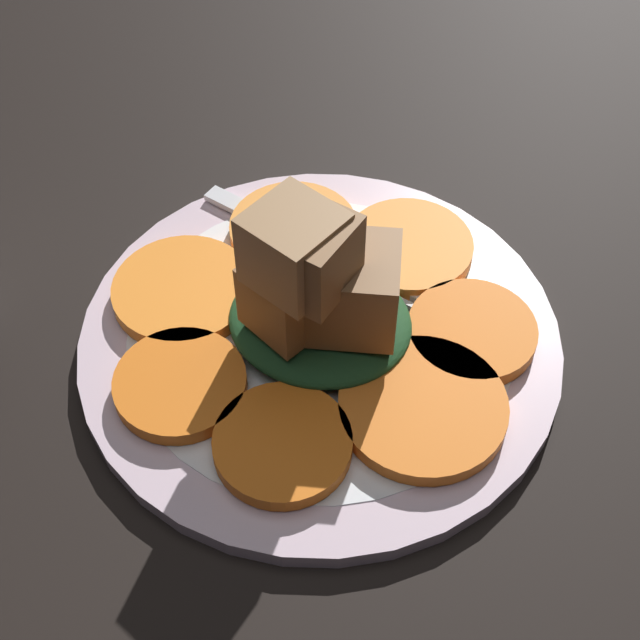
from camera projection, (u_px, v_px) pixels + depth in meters
table_slab at (320, 356)px, 48.92cm from camera, size 120.00×120.00×2.00cm
plate at (320, 339)px, 47.75cm from camera, size 25.62×25.62×1.05cm
carrot_slice_0 at (180, 384)px, 44.59cm from camera, size 6.71×6.71×0.87cm
carrot_slice_1 at (283, 444)px, 42.37cm from camera, size 6.71×6.71×0.87cm
carrot_slice_2 at (423, 407)px, 43.71cm from camera, size 8.37×8.37×0.87cm
carrot_slice_3 at (472, 332)px, 46.76cm from camera, size 6.80×6.80×0.87cm
carrot_slice_4 at (409, 247)px, 50.71cm from camera, size 7.32×7.32×0.87cm
carrot_slice_5 at (293, 230)px, 51.63cm from camera, size 7.42×7.42×0.87cm
carrot_slice_6 at (183, 291)px, 48.60cm from camera, size 7.72×7.72×0.87cm
center_pile at (319, 292)px, 44.09cm from camera, size 9.70×8.73×9.61cm
fork at (333, 253)px, 50.76cm from camera, size 16.91×6.21×0.40cm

